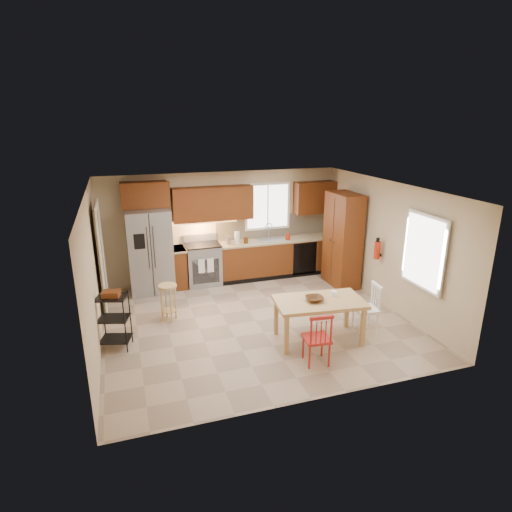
{
  "coord_description": "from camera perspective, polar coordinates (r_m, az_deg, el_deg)",
  "views": [
    {
      "loc": [
        -2.24,
        -6.93,
        3.65
      ],
      "look_at": [
        0.14,
        0.4,
        1.15
      ],
      "focal_mm": 30.0,
      "sensor_mm": 36.0,
      "label": 1
    }
  ],
  "objects": [
    {
      "name": "undercab_glow",
      "position": [
        9.64,
        -7.42,
        4.51
      ],
      "size": [
        1.6,
        0.3,
        0.01
      ],
      "primitive_type": "cube",
      "color": "#FFBF66",
      "rests_on": "wall_back"
    },
    {
      "name": "window_back",
      "position": [
        10.18,
        1.54,
        6.64
      ],
      "size": [
        1.12,
        0.04,
        1.12
      ],
      "primitive_type": "cube",
      "color": "white",
      "rests_on": "wall_back"
    },
    {
      "name": "wall_front",
      "position": [
        5.51,
        8.04,
        -8.02
      ],
      "size": [
        5.5,
        0.02,
        2.5
      ],
      "primitive_type": "cube",
      "color": "#CCB793",
      "rests_on": "ground"
    },
    {
      "name": "upper_left_block",
      "position": [
        9.64,
        -5.78,
        6.97
      ],
      "size": [
        1.8,
        0.35,
        0.75
      ],
      "primitive_type": "cube",
      "color": "#632A10",
      "rests_on": "wall_back"
    },
    {
      "name": "dishwasher",
      "position": [
        10.25,
        6.51,
        -0.33
      ],
      "size": [
        0.6,
        0.02,
        0.78
      ],
      "primitive_type": "cube",
      "color": "black",
      "rests_on": "floor"
    },
    {
      "name": "canister_steel",
      "position": [
        9.74,
        -3.68,
        2.08
      ],
      "size": [
        0.11,
        0.11,
        0.18
      ],
      "primitive_type": "cylinder",
      "color": "gray",
      "rests_on": "base_cabinet_run"
    },
    {
      "name": "base_cabinet_narrow",
      "position": [
        9.74,
        -10.26,
        -1.5
      ],
      "size": [
        0.3,
        0.6,
        0.9
      ],
      "primitive_type": "cube",
      "color": "#5E2C11",
      "rests_on": "floor"
    },
    {
      "name": "wall_left",
      "position": [
        7.35,
        -20.93,
        -2.32
      ],
      "size": [
        0.02,
        5.0,
        2.5
      ],
      "primitive_type": "cube",
      "color": "#CCB793",
      "rests_on": "ground"
    },
    {
      "name": "paper_towel",
      "position": [
        9.77,
        -2.55,
        2.46
      ],
      "size": [
        0.12,
        0.12,
        0.28
      ],
      "primitive_type": "cylinder",
      "color": "white",
      "rests_on": "base_cabinet_run"
    },
    {
      "name": "refrigerator",
      "position": [
        9.48,
        -13.93,
        0.62
      ],
      "size": [
        0.92,
        0.75,
        1.82
      ],
      "primitive_type": "cube",
      "color": "gray",
      "rests_on": "floor"
    },
    {
      "name": "dining_table",
      "position": [
        7.43,
        8.32,
        -8.5
      ],
      "size": [
        1.56,
        0.99,
        0.72
      ],
      "primitive_type": null,
      "rotation": [
        0.0,
        0.0,
        -0.11
      ],
      "color": "tan",
      "rests_on": "floor"
    },
    {
      "name": "floor",
      "position": [
        8.15,
        -0.06,
        -8.64
      ],
      "size": [
        5.5,
        5.5,
        0.0
      ],
      "primitive_type": "plane",
      "color": "tan",
      "rests_on": "ground"
    },
    {
      "name": "chair_white",
      "position": [
        7.88,
        14.45,
        -6.73
      ],
      "size": [
        0.45,
        0.45,
        0.87
      ],
      "primitive_type": null,
      "rotation": [
        0.0,
        0.0,
        1.46
      ],
      "color": "white",
      "rests_on": "floor"
    },
    {
      "name": "doorway",
      "position": [
        8.64,
        -19.96,
        -0.65
      ],
      "size": [
        0.04,
        0.95,
        2.1
      ],
      "primitive_type": "cube",
      "color": "#8C7A59",
      "rests_on": "wall_left"
    },
    {
      "name": "utility_cart",
      "position": [
        7.43,
        -18.39,
        -8.26
      ],
      "size": [
        0.57,
        0.5,
        0.96
      ],
      "primitive_type": null,
      "rotation": [
        0.0,
        0.0,
        -0.29
      ],
      "color": "black",
      "rests_on": "floor"
    },
    {
      "name": "backsplash",
      "position": [
        10.36,
        2.51,
        4.13
      ],
      "size": [
        2.92,
        0.03,
        0.55
      ],
      "primitive_type": "cube",
      "color": "#C5B794",
      "rests_on": "wall_back"
    },
    {
      "name": "bar_stool",
      "position": [
        8.2,
        -11.59,
        -6.12
      ],
      "size": [
        0.41,
        0.41,
        0.71
      ],
      "primitive_type": null,
      "rotation": [
        0.0,
        0.0,
        -0.21
      ],
      "color": "tan",
      "rests_on": "floor"
    },
    {
      "name": "range_stove",
      "position": [
        9.8,
        -7.07,
        -1.16
      ],
      "size": [
        0.76,
        0.63,
        0.92
      ],
      "primitive_type": "cube",
      "color": "gray",
      "rests_on": "floor"
    },
    {
      "name": "soap_bottle",
      "position": [
        10.12,
        4.26,
        2.72
      ],
      "size": [
        0.09,
        0.09,
        0.19
      ],
      "primitive_type": "imported",
      "color": "red",
      "rests_on": "base_cabinet_run"
    },
    {
      "name": "canister_wood",
      "position": [
        9.81,
        -1.37,
        2.12
      ],
      "size": [
        0.1,
        0.1,
        0.14
      ],
      "primitive_type": "cylinder",
      "color": "#533016",
      "rests_on": "base_cabinet_run"
    },
    {
      "name": "base_cabinet_run",
      "position": [
        10.3,
        3.0,
        -0.15
      ],
      "size": [
        2.92,
        0.6,
        0.9
      ],
      "primitive_type": "cube",
      "color": "#5E2C11",
      "rests_on": "floor"
    },
    {
      "name": "sink",
      "position": [
        10.11,
        2.03,
        1.95
      ],
      "size": [
        0.62,
        0.46,
        0.16
      ],
      "primitive_type": "cube",
      "color": "gray",
      "rests_on": "base_cabinet_run"
    },
    {
      "name": "wall_right",
      "position": [
        8.87,
        17.1,
        1.46
      ],
      "size": [
        0.02,
        5.0,
        2.5
      ],
      "primitive_type": "cube",
      "color": "#CCB793",
      "rests_on": "ground"
    },
    {
      "name": "table_jar",
      "position": [
        7.48,
        10.38,
        -5.08
      ],
      "size": [
        0.11,
        0.11,
        0.12
      ],
      "primitive_type": "cylinder",
      "rotation": [
        0.0,
        0.0,
        -0.11
      ],
      "color": "white",
      "rests_on": "dining_table"
    },
    {
      "name": "ceiling",
      "position": [
        7.37,
        -0.07,
        9.0
      ],
      "size": [
        5.5,
        5.0,
        0.02
      ],
      "primitive_type": "cube",
      "color": "silver",
      "rests_on": "ground"
    },
    {
      "name": "chair_red",
      "position": [
        6.74,
        8.08,
        -10.71
      ],
      "size": [
        0.45,
        0.45,
        0.87
      ],
      "primitive_type": null,
      "rotation": [
        0.0,
        0.0,
        -0.11
      ],
      "color": "#A61F19",
      "rests_on": "floor"
    },
    {
      "name": "upper_over_fridge",
      "position": [
        9.4,
        -14.58,
        7.91
      ],
      "size": [
        1.0,
        0.35,
        0.55
      ],
      "primitive_type": "cube",
      "color": "#632A10",
      "rests_on": "wall_back"
    },
    {
      "name": "fire_extinguisher",
      "position": [
        8.96,
        15.84,
        0.74
      ],
      "size": [
        0.12,
        0.12,
        0.36
      ],
      "primitive_type": "cylinder",
      "color": "red",
      "rests_on": "wall_right"
    },
    {
      "name": "window_right",
      "position": [
        7.9,
        21.49,
        0.53
      ],
      "size": [
        0.04,
        1.02,
        1.32
      ],
      "primitive_type": "cube",
      "color": "white",
      "rests_on": "wall_right"
    },
    {
      "name": "pantry",
      "position": [
        9.73,
        11.46,
        2.11
      ],
      "size": [
        0.5,
        0.95,
        2.1
      ],
      "primitive_type": "cube",
      "color": "#5E2C11",
      "rests_on": "floor"
    },
    {
      "name": "table_bowl",
      "position": [
        7.24,
        7.79,
        -6.0
      ],
      "size": [
        0.33,
        0.33,
        0.07
      ],
      "primitive_type": "imported",
      "rotation": [
        0.0,
        0.0,
        -0.11
      ],
      "color": "#533016",
      "rests_on": "dining_table"
    },
    {
      "name": "upper_right_block",
      "position": [
        10.45,
        7.85,
        7.75
      ],
      "size": [
        1.0,
        0.35,
        0.75
      ],
      "primitive_type": "cube",
      "color": "#632A10",
      "rests_on": "wall_back"
    },
    {
      "name": "wall_back",
      "position": [
        9.99,
        -4.49,
        4.01
      ],
      "size": [
        5.5,
        0.02,
        2.5
      ],
      "primitive_type": "cube",
      "color": "#CCB793",
      "rests_on": "ground"
    }
  ]
}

